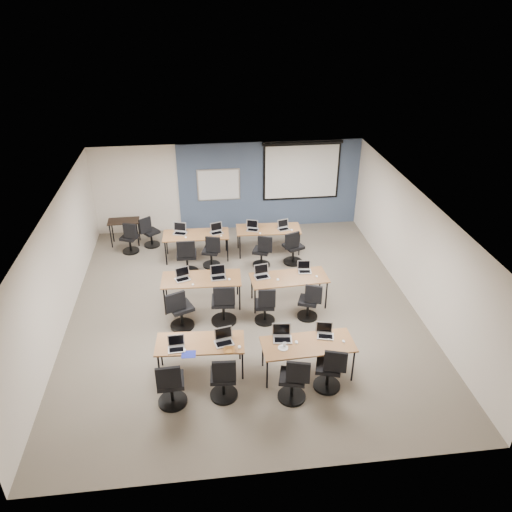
{
  "coord_description": "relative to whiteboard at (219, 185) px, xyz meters",
  "views": [
    {
      "loc": [
        -0.87,
        -9.65,
        6.8
      ],
      "look_at": [
        0.34,
        0.4,
        1.19
      ],
      "focal_mm": 35.0,
      "sensor_mm": 36.0,
      "label": 1
    }
  ],
  "objects": [
    {
      "name": "mouse_0",
      "position": [
        -1.03,
        -6.68,
        -0.71
      ],
      "size": [
        0.07,
        0.11,
        0.03
      ],
      "primitive_type": "ellipsoid",
      "rotation": [
        0.0,
        0.0,
        -0.14
      ],
      "color": "white",
      "rests_on": "training_table_front_left"
    },
    {
      "name": "laptop_6",
      "position": [
        0.76,
        -4.18,
        -0.66
      ],
      "size": [
        0.35,
        0.29,
        0.26
      ],
      "rotation": [
        0.0,
        0.0,
        0.19
      ],
      "color": "silver",
      "rests_on": "training_table_mid_right"
    },
    {
      "name": "task_chair_11",
      "position": [
        1.84,
        -2.42,
        -1.04
      ],
      "size": [
        0.55,
        0.52,
        1.0
      ],
      "rotation": [
        0.0,
        0.0,
        0.39
      ],
      "color": "black",
      "rests_on": "floor"
    },
    {
      "name": "mouse_11",
      "position": [
        1.9,
        -1.86,
        -0.71
      ],
      "size": [
        0.06,
        0.1,
        0.04
      ],
      "primitive_type": "ellipsoid",
      "rotation": [
        0.0,
        0.0,
        -0.0
      ],
      "color": "white",
      "rests_on": "training_table_back_right"
    },
    {
      "name": "training_table_mid_left",
      "position": [
        -0.65,
        -4.11,
        -0.76
      ],
      "size": [
        1.84,
        0.77,
        0.73
      ],
      "rotation": [
        0.0,
        0.0,
        -0.04
      ],
      "color": "olive",
      "rests_on": "floor"
    },
    {
      "name": "floor",
      "position": [
        0.3,
        -4.43,
        -1.45
      ],
      "size": [
        8.0,
        9.0,
        0.02
      ],
      "primitive_type": "cube",
      "color": "#6B6354",
      "rests_on": "ground"
    },
    {
      "name": "mouse_9",
      "position": [
        -0.06,
        -1.98,
        -0.71
      ],
      "size": [
        0.08,
        0.1,
        0.03
      ],
      "primitive_type": "ellipsoid",
      "rotation": [
        0.0,
        0.0,
        -0.32
      ],
      "color": "white",
      "rests_on": "training_table_back_left"
    },
    {
      "name": "laptop_8",
      "position": [
        -1.17,
        -1.65,
        -0.65
      ],
      "size": [
        0.36,
        0.31,
        0.27
      ],
      "rotation": [
        0.0,
        0.0,
        -0.32
      ],
      "color": "#A9A9B3",
      "rests_on": "training_table_back_left"
    },
    {
      "name": "mouse_7",
      "position": [
        2.03,
        -4.37,
        -0.71
      ],
      "size": [
        0.08,
        0.11,
        0.03
      ],
      "primitive_type": "ellipsoid",
      "rotation": [
        0.0,
        0.0,
        0.3
      ],
      "color": "white",
      "rests_on": "training_table_mid_right"
    },
    {
      "name": "wall_back",
      "position": [
        0.3,
        0.07,
        -0.1
      ],
      "size": [
        8.0,
        0.04,
        2.7
      ],
      "primitive_type": "cube",
      "color": "beige",
      "rests_on": "ground"
    },
    {
      "name": "utility_table",
      "position": [
        -2.81,
        -0.69,
        -0.8
      ],
      "size": [
        0.88,
        0.49,
        0.75
      ],
      "rotation": [
        0.0,
        0.0,
        0.03
      ],
      "color": "black",
      "rests_on": "floor"
    },
    {
      "name": "training_table_front_right",
      "position": [
        1.31,
        -6.75,
        -0.77
      ],
      "size": [
        1.77,
        0.74,
        0.73
      ],
      "rotation": [
        0.0,
        0.0,
        0.04
      ],
      "color": "olive",
      "rests_on": "floor"
    },
    {
      "name": "task_chair_2",
      "position": [
        0.92,
        -7.42,
        -1.03
      ],
      "size": [
        0.53,
        0.53,
        1.0
      ],
      "rotation": [
        0.0,
        0.0,
        -0.26
      ],
      "color": "black",
      "rests_on": "floor"
    },
    {
      "name": "snack_plate",
      "position": [
        0.82,
        -6.82,
        -0.71
      ],
      "size": [
        0.25,
        0.25,
        0.01
      ],
      "primitive_type": "cylinder",
      "rotation": [
        0.0,
        0.0,
        -0.3
      ],
      "color": "white",
      "rests_on": "training_table_front_right"
    },
    {
      "name": "task_chair_5",
      "position": [
        -0.19,
        -4.9,
        -1.01
      ],
      "size": [
        0.58,
        0.58,
        1.05
      ],
      "rotation": [
        0.0,
        0.0,
        -0.07
      ],
      "color": "black",
      "rests_on": "floor"
    },
    {
      "name": "blue_mousepad",
      "position": [
        -0.95,
        -6.79,
        -0.72
      ],
      "size": [
        0.27,
        0.23,
        0.01
      ],
      "primitive_type": "cube",
      "rotation": [
        0.0,
        0.0,
        -0.05
      ],
      "color": "#1D279E",
      "rests_on": "training_table_front_left"
    },
    {
      "name": "laptop_10",
      "position": [
        0.83,
        -1.67,
        -0.66
      ],
      "size": [
        0.32,
        0.28,
        0.25
      ],
      "rotation": [
        0.0,
        0.0,
        -0.32
      ],
      "color": "#AFB0BB",
      "rests_on": "training_table_back_right"
    },
    {
      "name": "laptop_0",
      "position": [
        -1.18,
        -6.59,
        -0.66
      ],
      "size": [
        0.31,
        0.26,
        0.24
      ],
      "rotation": [
        0.0,
        0.0,
        0.05
      ],
      "color": "silver",
      "rests_on": "training_table_front_left"
    },
    {
      "name": "mouse_6",
      "position": [
        1.1,
        -4.4,
        -0.71
      ],
      "size": [
        0.09,
        0.12,
        0.04
      ],
      "primitive_type": "ellipsoid",
      "rotation": [
        0.0,
        0.0,
        0.33
      ],
      "color": "white",
      "rests_on": "training_table_mid_right"
    },
    {
      "name": "mouse_10",
      "position": [
        1.0,
        -1.96,
        -0.71
      ],
      "size": [
        0.09,
        0.11,
        0.03
      ],
      "primitive_type": "ellipsoid",
      "rotation": [
        0.0,
        0.0,
        0.32
      ],
      "color": "white",
      "rests_on": "training_table_back_right"
    },
    {
      "name": "spare_chair_a",
      "position": [
        -2.08,
        -0.94,
        -1.06
      ],
      "size": [
        0.53,
        0.46,
        0.95
      ],
      "rotation": [
        0.0,
        0.0,
        0.67
      ],
      "color": "black",
      "rests_on": "floor"
    },
    {
      "name": "mouse_1",
      "position": [
        0.0,
        -6.71,
        -0.71
      ],
      "size": [
        0.06,
        0.1,
        0.04
      ],
      "primitive_type": "ellipsoid",
      "rotation": [
        0.0,
        0.0,
        -0.02
      ],
      "color": "white",
      "rests_on": "training_table_front_left"
    },
    {
      "name": "training_table_back_right",
      "position": [
        1.27,
        -1.67,
        -0.77
      ],
      "size": [
        1.78,
        0.74,
        0.73
      ],
      "rotation": [
        0.0,
        0.0,
        -0.05
      ],
      "color": "#99673B",
      "rests_on": "floor"
    },
    {
      "name": "training_table_back_left",
      "position": [
        -0.74,
        -1.79,
        -0.77
      ],
      "size": [
        1.79,
        0.74,
        0.73
      ],
      "rotation": [
        0.0,
        0.0,
        -0.02
      ],
      "color": "brown",
      "rests_on": "floor"
    },
    {
      "name": "whiteboard",
      "position": [
        0.0,
        0.0,
        0.0
      ],
      "size": [
        1.28,
        0.03,
        0.98
      ],
      "color": "#BEBEBE",
      "rests_on": "wall_back"
    },
    {
      "name": "ceiling",
      "position": [
        0.3,
        -4.43,
        1.25
      ],
      "size": [
        8.0,
        9.0,
        0.02
      ],
      "primitive_type": "cube",
      "color": "white",
      "rests_on": "ground"
    },
    {
      "name": "laptop_1",
      "position": [
        -0.28,
        -6.5,
        -0.65
      ],
      "size": [
        0.35,
        0.3,
        0.26
      ],
      "rotation": [
        0.0,
        0.0,
        0.22
      ],
      "color": "silver",
      "rests_on": "training_table_front_left"
    },
    {
      "name": "wall_right",
      "position": [
        4.3,
        -4.43,
        -0.1
      ],
      "size": [
        0.04,
        9.0,
        2.7
      ],
      "primitive_type": "cube",
      "color": "beige",
      "rests_on": "ground"
    },
    {
      "name": "mouse_5",
      "position": [
        -0.01,
        -4.25,
        -0.71
      ],
      "size": [
        0.09,
        0.11,
        0.03
      ],
      "primitive_type": "ellipsoid",
      "rotation": [
        0.0,
        0.0,
        -0.34
      ],
      "color": "white",
      "rests_on": "training_table_mid_left"
    },
    {
      "name": "mouse_3",
      "position": [
        2.0,
        -6.78,
        -0.71
      ],
      "size": [
        0.08,
        0.1,
        0.03
      ],
      "primitive_type": "ellipsoid",
      "rotation": [
        0.0,
        0.0,
        0.29
      ],
      "color": "white",
      "rests_on": "training_table_front_right"
    },
    {
      "name": "task_chair_1",
      "position": [
        -0.34,
        -7.23,
        -1.04
      ],
      "size": [
        0.52,
        0.52,
        1.0
      ],
      "rotation": [
        0.0,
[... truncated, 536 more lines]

